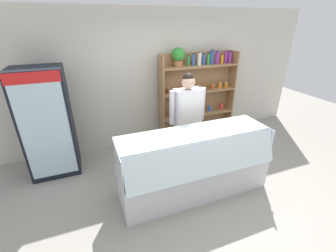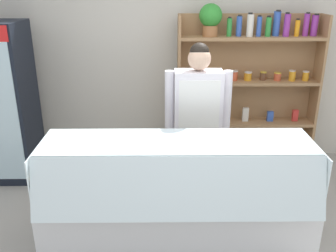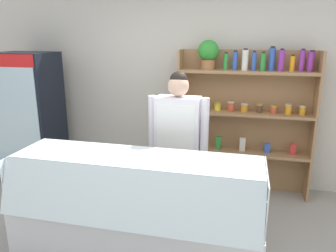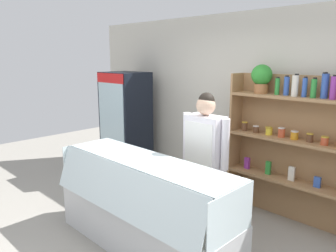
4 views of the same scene
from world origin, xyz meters
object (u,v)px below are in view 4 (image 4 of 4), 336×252
at_px(drinks_fridge, 126,124).
at_px(shop_clerk, 204,151).
at_px(shelving_unit, 293,136).
at_px(deli_display_case, 144,221).

bearing_deg(drinks_fridge, shop_clerk, -15.00).
xyz_separation_m(drinks_fridge, shelving_unit, (2.89, 0.33, 0.22)).
xyz_separation_m(shelving_unit, deli_display_case, (-0.87, -1.69, -0.82)).
bearing_deg(deli_display_case, shop_clerk, 72.99).
xyz_separation_m(drinks_fridge, deli_display_case, (2.02, -1.36, -0.60)).
distance_m(drinks_fridge, shelving_unit, 2.91).
xyz_separation_m(deli_display_case, shop_clerk, (0.23, 0.76, 0.69)).
bearing_deg(drinks_fridge, shelving_unit, 6.48).
distance_m(deli_display_case, shop_clerk, 1.05).
relative_size(drinks_fridge, shelving_unit, 0.92).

